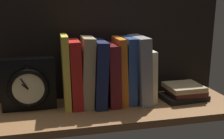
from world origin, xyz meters
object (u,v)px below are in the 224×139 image
(book_gray_chess, at_px, (139,69))
(book_cream_twain, at_px, (148,75))
(book_stack_side, at_px, (184,92))
(book_yellow_seinlanguage, at_px, (66,72))
(book_tan_shortstories, at_px, (87,72))
(book_blue_modern, at_px, (129,70))
(book_orange_pandolfini, at_px, (120,71))
(book_red_requiem, at_px, (75,74))
(book_navy_bierce, at_px, (99,73))
(framed_clock, at_px, (29,85))
(book_maroon_dawkins, at_px, (110,74))

(book_gray_chess, bearing_deg, book_cream_twain, 0.00)
(book_stack_side, bearing_deg, book_yellow_seinlanguage, 176.63)
(book_cream_twain, distance_m, book_stack_side, 0.16)
(book_yellow_seinlanguage, distance_m, book_gray_chess, 0.27)
(book_tan_shortstories, relative_size, book_blue_modern, 1.02)
(book_yellow_seinlanguage, bearing_deg, book_orange_pandolfini, 0.00)
(book_red_requiem, bearing_deg, book_navy_bierce, 0.00)
(book_cream_twain, bearing_deg, book_stack_side, -10.66)
(book_red_requiem, xyz_separation_m, book_gray_chess, (0.24, 0.00, 0.00))
(book_yellow_seinlanguage, height_order, book_cream_twain, book_yellow_seinlanguage)
(book_navy_bierce, distance_m, book_orange_pandolfini, 0.08)
(book_navy_bierce, distance_m, framed_clock, 0.25)
(book_yellow_seinlanguage, height_order, book_orange_pandolfini, book_yellow_seinlanguage)
(book_maroon_dawkins, relative_size, book_gray_chess, 0.90)
(book_tan_shortstories, xyz_separation_m, book_maroon_dawkins, (0.09, 0.00, -0.01))
(book_stack_side, bearing_deg, book_blue_modern, 173.10)
(book_red_requiem, height_order, book_navy_bierce, book_red_requiem)
(book_navy_bierce, xyz_separation_m, book_cream_twain, (0.19, 0.00, -0.02))
(book_tan_shortstories, relative_size, book_stack_side, 1.39)
(book_navy_bierce, height_order, framed_clock, book_navy_bierce)
(book_navy_bierce, bearing_deg, book_red_requiem, 180.00)
(book_gray_chess, bearing_deg, book_navy_bierce, 180.00)
(book_orange_pandolfini, xyz_separation_m, book_blue_modern, (0.03, 0.00, 0.00))
(book_blue_modern, bearing_deg, book_cream_twain, 0.00)
(book_navy_bierce, xyz_separation_m, book_stack_side, (0.33, -0.03, -0.09))
(book_red_requiem, bearing_deg, book_maroon_dawkins, 0.00)
(book_orange_pandolfini, bearing_deg, book_cream_twain, 0.00)
(book_tan_shortstories, bearing_deg, book_maroon_dawkins, 0.00)
(book_orange_pandolfini, distance_m, book_cream_twain, 0.11)
(book_red_requiem, bearing_deg, book_gray_chess, 0.00)
(book_tan_shortstories, distance_m, book_orange_pandolfini, 0.12)
(book_tan_shortstories, height_order, book_blue_modern, book_tan_shortstories)
(book_blue_modern, bearing_deg, book_yellow_seinlanguage, 180.00)
(book_red_requiem, relative_size, book_stack_side, 1.34)
(book_stack_side, bearing_deg, book_navy_bierce, 175.43)
(book_red_requiem, relative_size, book_maroon_dawkins, 1.07)
(book_yellow_seinlanguage, bearing_deg, book_red_requiem, 0.00)
(book_gray_chess, relative_size, framed_clock, 1.35)
(book_red_requiem, distance_m, book_navy_bierce, 0.08)
(book_maroon_dawkins, xyz_separation_m, book_gray_chess, (0.11, 0.00, 0.01))
(book_yellow_seinlanguage, distance_m, book_maroon_dawkins, 0.16)
(framed_clock, bearing_deg, book_stack_side, -2.71)
(book_yellow_seinlanguage, distance_m, book_navy_bierce, 0.12)
(book_gray_chess, bearing_deg, book_yellow_seinlanguage, 180.00)
(book_orange_pandolfini, height_order, framed_clock, book_orange_pandolfini)
(book_navy_bierce, bearing_deg, book_yellow_seinlanguage, 180.00)
(framed_clock, bearing_deg, book_red_requiem, -0.31)
(book_blue_modern, bearing_deg, framed_clock, 179.86)
(book_orange_pandolfini, bearing_deg, book_red_requiem, 180.00)
(book_gray_chess, distance_m, framed_clock, 0.40)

